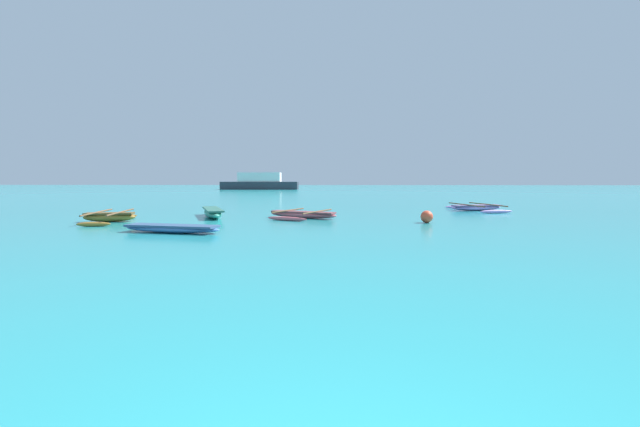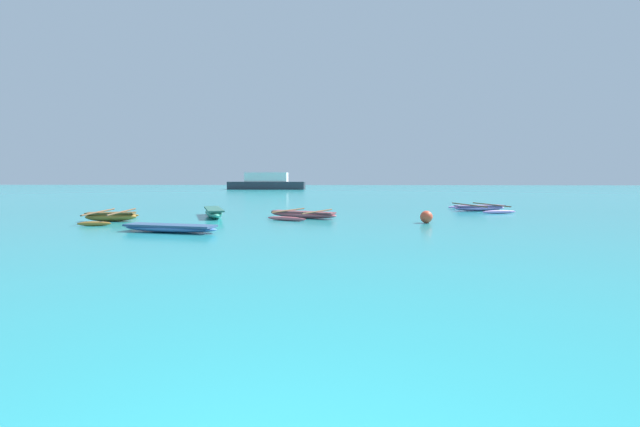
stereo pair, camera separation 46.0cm
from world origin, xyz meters
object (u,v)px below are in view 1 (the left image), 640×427
(moored_boat_1, at_px, (303,214))
(moored_boat_3, at_px, (172,228))
(moored_boat_0, at_px, (476,207))
(distant_ferry, at_px, (260,183))
(moored_boat_4, at_px, (109,217))
(mooring_buoy_0, at_px, (427,217))
(moored_boat_2, at_px, (213,212))

(moored_boat_1, xyz_separation_m, moored_boat_3, (-4.36, -5.94, -0.02))
(moored_boat_0, height_order, distant_ferry, distant_ferry)
(moored_boat_3, bearing_deg, distant_ferry, 108.33)
(moored_boat_4, xyz_separation_m, distant_ferry, (-3.28, 55.60, 0.98))
(moored_boat_0, distance_m, moored_boat_3, 18.50)
(moored_boat_0, relative_size, mooring_buoy_0, 8.46)
(moored_boat_2, height_order, mooring_buoy_0, mooring_buoy_0)
(distant_ferry, bearing_deg, mooring_buoy_0, -72.24)
(moored_boat_4, xyz_separation_m, mooring_buoy_0, (14.47, 0.17, 0.05))
(moored_boat_4, bearing_deg, distant_ferry, 82.52)
(moored_boat_1, relative_size, moored_boat_3, 1.00)
(moored_boat_2, bearing_deg, moored_boat_0, 86.93)
(moored_boat_1, height_order, mooring_buoy_0, mooring_buoy_0)
(moored_boat_3, bearing_deg, moored_boat_4, 150.76)
(moored_boat_0, xyz_separation_m, mooring_buoy_0, (-4.56, -7.42, 0.09))
(moored_boat_2, distance_m, moored_boat_4, 4.78)
(moored_boat_2, bearing_deg, moored_boat_4, -79.80)
(moored_boat_0, height_order, moored_boat_2, moored_boat_2)
(moored_boat_0, bearing_deg, distant_ferry, 101.46)
(moored_boat_0, height_order, moored_boat_4, moored_boat_4)
(moored_boat_0, height_order, moored_boat_3, moored_boat_0)
(mooring_buoy_0, distance_m, distant_ferry, 58.22)
(moored_boat_0, xyz_separation_m, moored_boat_1, (-10.30, -5.35, -0.01))
(mooring_buoy_0, bearing_deg, moored_boat_0, 58.43)
(moored_boat_0, relative_size, distant_ferry, 0.35)
(moored_boat_2, height_order, distant_ferry, distant_ferry)
(moored_boat_2, relative_size, mooring_buoy_0, 7.37)
(moored_boat_1, bearing_deg, moored_boat_0, 50.93)
(moored_boat_3, bearing_deg, mooring_buoy_0, 31.91)
(moored_boat_3, distance_m, distant_ferry, 59.80)
(moored_boat_0, xyz_separation_m, moored_boat_4, (-19.03, -7.59, 0.04))
(moored_boat_1, bearing_deg, mooring_buoy_0, 3.62)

